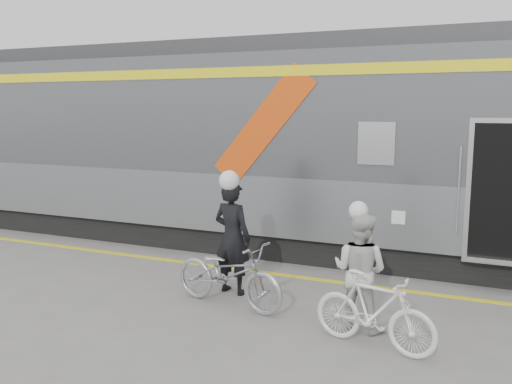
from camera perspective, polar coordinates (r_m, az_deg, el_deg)
The scene contains 9 objects.
ground at distance 7.37m, azimuth -0.86°, elevation -13.69°, with size 90.00×90.00×0.00m, color slate.
train at distance 10.60m, azimuth 13.04°, elevation 4.47°, with size 24.00×3.17×4.10m.
safety_strip at distance 9.25m, azimuth 4.66°, elevation -8.92°, with size 24.00×0.12×0.01m, color yellow.
man at distance 8.28m, azimuth -2.50°, elevation -4.79°, with size 0.64×0.42×1.74m, color black.
bicycle_left at distance 7.83m, azimuth -2.92°, elevation -8.59°, with size 0.64×1.83×0.96m, color #A8A9B0.
woman at distance 7.13m, azimuth 10.87°, elevation -8.14°, with size 0.74×0.58×1.52m, color silver.
bicycle_right at distance 6.67m, azimuth 12.32°, elevation -12.15°, with size 0.43×1.54×0.92m, color white.
helmet_man at distance 8.10m, azimuth -2.55°, elevation 2.25°, with size 0.30×0.30×0.30m, color white.
helmet_woman at distance 6.93m, azimuth 11.09°, elevation -1.14°, with size 0.24×0.24×0.24m, color white.
Camera 1 is at (2.79, -6.21, 2.84)m, focal length 38.00 mm.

